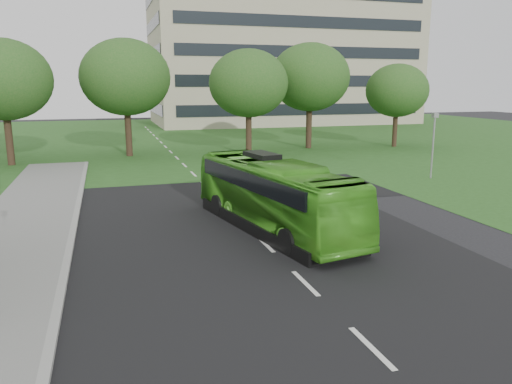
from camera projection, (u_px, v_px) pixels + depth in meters
ground at (283, 262)px, 17.13m from camera, size 160.00×160.00×0.00m
street_surfaces at (178, 164)px, 38.31m from camera, size 120.00×120.00×0.15m
office_building at (281, 43)px, 78.69m from camera, size 40.10×20.10×25.00m
tree_park_a at (3, 80)px, 36.46m from camera, size 7.01×7.01×9.32m
tree_park_b at (126, 77)px, 41.27m from camera, size 7.42×7.42×9.73m
tree_park_c at (249, 83)px, 42.23m from camera, size 6.74×6.74×8.95m
tree_park_d at (310, 77)px, 46.57m from camera, size 7.42×7.42×9.81m
tree_park_e at (397, 91)px, 47.97m from camera, size 5.97×5.97×7.96m
bus at (274, 195)px, 20.83m from camera, size 4.39×10.69×2.90m
sedan at (295, 181)px, 27.55m from camera, size 4.84×2.96×1.51m
camera_pole at (434, 136)px, 31.90m from camera, size 0.44×0.41×4.23m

